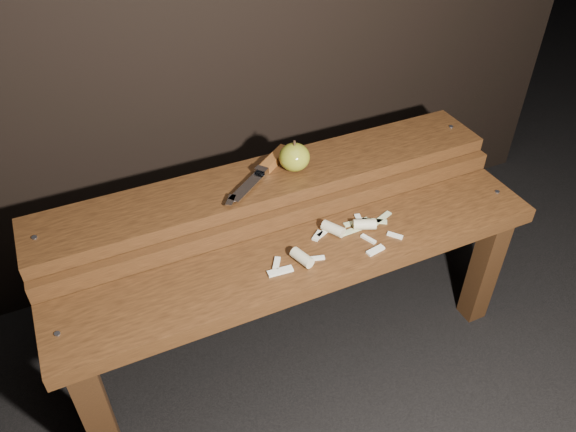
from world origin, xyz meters
name	(u,v)px	position (x,y,z in m)	size (l,w,h in m)	color
ground	(297,349)	(0.00, 0.00, 0.00)	(60.00, 60.00, 0.00)	black
bench_front_tier	(309,276)	(0.00, -0.06, 0.35)	(1.20, 0.20, 0.42)	#321B0C
bench_rear_tier	(271,203)	(0.00, 0.17, 0.41)	(1.20, 0.21, 0.50)	#321B0C
apple	(294,157)	(0.07, 0.17, 0.54)	(0.08, 0.08, 0.08)	olive
knife	(268,166)	(0.01, 0.19, 0.51)	(0.23, 0.18, 0.02)	brown
apple_scraps	(336,237)	(0.08, -0.04, 0.43)	(0.37, 0.15, 0.03)	beige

